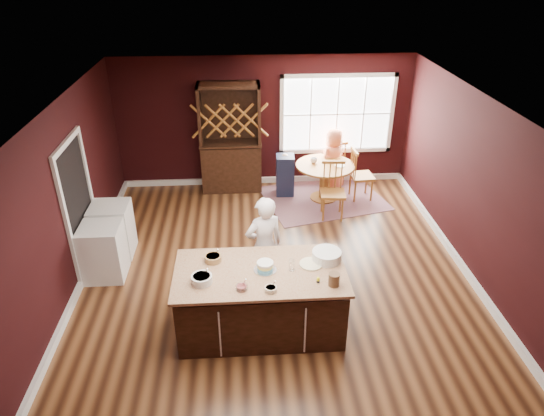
{
  "coord_description": "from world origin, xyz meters",
  "views": [
    {
      "loc": [
        -0.48,
        -6.05,
        4.57
      ],
      "look_at": [
        -0.05,
        0.38,
        1.05
      ],
      "focal_mm": 32.0,
      "sensor_mm": 36.0,
      "label": 1
    }
  ],
  "objects_px": {
    "dining_table": "(325,175)",
    "washer": "(103,252)",
    "chair_north": "(334,162)",
    "dryer": "(113,230)",
    "toddler": "(286,156)",
    "chair_south": "(333,191)",
    "seated_woman": "(333,159)",
    "chair_east": "(362,174)",
    "hutch": "(230,139)",
    "layer_cake": "(265,266)",
    "baker": "(264,246)",
    "kitchen_island": "(261,301)",
    "high_chair": "(285,174)"
  },
  "relations": [
    {
      "from": "chair_east",
      "to": "seated_woman",
      "type": "relative_size",
      "value": 0.82
    },
    {
      "from": "dining_table",
      "to": "layer_cake",
      "type": "distance_m",
      "value": 3.93
    },
    {
      "from": "layer_cake",
      "to": "washer",
      "type": "xyz_separation_m",
      "value": [
        -2.41,
        1.31,
        -0.54
      ]
    },
    {
      "from": "dining_table",
      "to": "chair_north",
      "type": "relative_size",
      "value": 1.14
    },
    {
      "from": "chair_east",
      "to": "chair_south",
      "type": "bearing_deg",
      "value": 131.22
    },
    {
      "from": "seated_woman",
      "to": "hutch",
      "type": "relative_size",
      "value": 0.59
    },
    {
      "from": "chair_north",
      "to": "dryer",
      "type": "height_order",
      "value": "chair_north"
    },
    {
      "from": "kitchen_island",
      "to": "chair_south",
      "type": "distance_m",
      "value": 3.28
    },
    {
      "from": "dining_table",
      "to": "hutch",
      "type": "xyz_separation_m",
      "value": [
        -1.85,
        0.59,
        0.58
      ]
    },
    {
      "from": "layer_cake",
      "to": "dining_table",
      "type": "bearing_deg",
      "value": 69.22
    },
    {
      "from": "chair_east",
      "to": "chair_south",
      "type": "relative_size",
      "value": 0.99
    },
    {
      "from": "baker",
      "to": "toddler",
      "type": "height_order",
      "value": "baker"
    },
    {
      "from": "chair_south",
      "to": "hutch",
      "type": "xyz_separation_m",
      "value": [
        -1.88,
        1.35,
        0.58
      ]
    },
    {
      "from": "chair_south",
      "to": "toddler",
      "type": "bearing_deg",
      "value": 130.45
    },
    {
      "from": "baker",
      "to": "hutch",
      "type": "xyz_separation_m",
      "value": [
        -0.49,
        3.46,
        0.34
      ]
    },
    {
      "from": "high_chair",
      "to": "toddler",
      "type": "bearing_deg",
      "value": 80.77
    },
    {
      "from": "baker",
      "to": "dryer",
      "type": "bearing_deg",
      "value": -44.25
    },
    {
      "from": "layer_cake",
      "to": "hutch",
      "type": "xyz_separation_m",
      "value": [
        -0.46,
        4.25,
        0.14
      ]
    },
    {
      "from": "dining_table",
      "to": "chair_north",
      "type": "xyz_separation_m",
      "value": [
        0.32,
        0.7,
        -0.03
      ]
    },
    {
      "from": "chair_east",
      "to": "dryer",
      "type": "xyz_separation_m",
      "value": [
        -4.54,
        -1.69,
        -0.09
      ]
    },
    {
      "from": "chair_east",
      "to": "washer",
      "type": "distance_m",
      "value": 5.11
    },
    {
      "from": "dining_table",
      "to": "high_chair",
      "type": "relative_size",
      "value": 1.31
    },
    {
      "from": "seated_woman",
      "to": "toddler",
      "type": "xyz_separation_m",
      "value": [
        -1.0,
        -0.12,
        0.15
      ]
    },
    {
      "from": "baker",
      "to": "dryer",
      "type": "distance_m",
      "value": 2.72
    },
    {
      "from": "baker",
      "to": "chair_south",
      "type": "bearing_deg",
      "value": -142.08
    },
    {
      "from": "seated_woman",
      "to": "toddler",
      "type": "bearing_deg",
      "value": -27.25
    },
    {
      "from": "washer",
      "to": "dryer",
      "type": "height_order",
      "value": "dryer"
    },
    {
      "from": "baker",
      "to": "seated_woman",
      "type": "height_order",
      "value": "baker"
    },
    {
      "from": "baker",
      "to": "chair_south",
      "type": "xyz_separation_m",
      "value": [
        1.39,
        2.11,
        -0.23
      ]
    },
    {
      "from": "kitchen_island",
      "to": "seated_woman",
      "type": "distance_m",
      "value": 4.48
    },
    {
      "from": "toddler",
      "to": "kitchen_island",
      "type": "bearing_deg",
      "value": -99.9
    },
    {
      "from": "chair_south",
      "to": "chair_north",
      "type": "distance_m",
      "value": 1.48
    },
    {
      "from": "chair_south",
      "to": "washer",
      "type": "bearing_deg",
      "value": -152.17
    },
    {
      "from": "layer_cake",
      "to": "chair_north",
      "type": "xyz_separation_m",
      "value": [
        1.7,
        4.36,
        -0.47
      ]
    },
    {
      "from": "dining_table",
      "to": "seated_woman",
      "type": "height_order",
      "value": "seated_woman"
    },
    {
      "from": "dining_table",
      "to": "hutch",
      "type": "height_order",
      "value": "hutch"
    },
    {
      "from": "layer_cake",
      "to": "toddler",
      "type": "distance_m",
      "value": 4.06
    },
    {
      "from": "chair_north",
      "to": "high_chair",
      "type": "distance_m",
      "value": 1.18
    },
    {
      "from": "high_chair",
      "to": "dryer",
      "type": "distance_m",
      "value": 3.61
    },
    {
      "from": "chair_south",
      "to": "seated_woman",
      "type": "bearing_deg",
      "value": 84.91
    },
    {
      "from": "chair_east",
      "to": "hutch",
      "type": "xyz_separation_m",
      "value": [
        -2.6,
        0.61,
        0.58
      ]
    },
    {
      "from": "seated_woman",
      "to": "toddler",
      "type": "height_order",
      "value": "seated_woman"
    },
    {
      "from": "dining_table",
      "to": "washer",
      "type": "distance_m",
      "value": 4.46
    },
    {
      "from": "chair_north",
      "to": "toddler",
      "type": "height_order",
      "value": "chair_north"
    },
    {
      "from": "kitchen_island",
      "to": "layer_cake",
      "type": "height_order",
      "value": "layer_cake"
    },
    {
      "from": "toddler",
      "to": "hutch",
      "type": "distance_m",
      "value": 1.17
    },
    {
      "from": "dryer",
      "to": "kitchen_island",
      "type": "bearing_deg",
      "value": -40.0
    },
    {
      "from": "chair_south",
      "to": "dryer",
      "type": "bearing_deg",
      "value": -160.79
    },
    {
      "from": "chair_north",
      "to": "hutch",
      "type": "relative_size",
      "value": 0.45
    },
    {
      "from": "layer_cake",
      "to": "dryer",
      "type": "height_order",
      "value": "layer_cake"
    }
  ]
}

